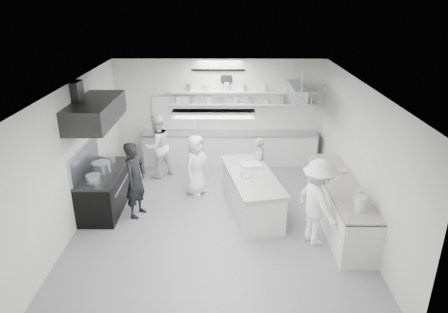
{
  "coord_description": "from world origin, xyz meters",
  "views": [
    {
      "loc": [
        0.21,
        -7.95,
        4.7
      ],
      "look_at": [
        0.15,
        0.6,
        1.25
      ],
      "focal_mm": 32.61,
      "sensor_mm": 36.0,
      "label": 1
    }
  ],
  "objects_px": {
    "stove": "(105,192)",
    "cook_back": "(157,146)",
    "cook_stove": "(136,180)",
    "prep_island": "(251,194)",
    "back_counter": "(230,148)",
    "right_counter": "(340,204)"
  },
  "relations": [
    {
      "from": "stove",
      "to": "cook_back",
      "type": "bearing_deg",
      "value": 63.05
    },
    {
      "from": "stove",
      "to": "cook_stove",
      "type": "xyz_separation_m",
      "value": [
        0.8,
        -0.27,
        0.42
      ]
    },
    {
      "from": "back_counter",
      "to": "cook_stove",
      "type": "bearing_deg",
      "value": -124.38
    },
    {
      "from": "back_counter",
      "to": "cook_back",
      "type": "relative_size",
      "value": 2.86
    },
    {
      "from": "back_counter",
      "to": "cook_back",
      "type": "bearing_deg",
      "value": -154.16
    },
    {
      "from": "right_counter",
      "to": "cook_stove",
      "type": "distance_m",
      "value": 4.48
    },
    {
      "from": "cook_back",
      "to": "cook_stove",
      "type": "bearing_deg",
      "value": 44.09
    },
    {
      "from": "cook_stove",
      "to": "cook_back",
      "type": "xyz_separation_m",
      "value": [
        0.14,
        2.12,
        0.0
      ]
    },
    {
      "from": "back_counter",
      "to": "right_counter",
      "type": "bearing_deg",
      "value": -55.35
    },
    {
      "from": "prep_island",
      "to": "cook_back",
      "type": "xyz_separation_m",
      "value": [
        -2.43,
        1.9,
        0.44
      ]
    },
    {
      "from": "right_counter",
      "to": "prep_island",
      "type": "relative_size",
      "value": 1.4
    },
    {
      "from": "prep_island",
      "to": "cook_stove",
      "type": "relative_size",
      "value": 1.35
    },
    {
      "from": "stove",
      "to": "back_counter",
      "type": "bearing_deg",
      "value": 43.99
    },
    {
      "from": "right_counter",
      "to": "stove",
      "type": "bearing_deg",
      "value": 173.48
    },
    {
      "from": "stove",
      "to": "cook_back",
      "type": "height_order",
      "value": "cook_back"
    },
    {
      "from": "stove",
      "to": "right_counter",
      "type": "xyz_separation_m",
      "value": [
        5.25,
        -0.6,
        0.02
      ]
    },
    {
      "from": "cook_back",
      "to": "prep_island",
      "type": "bearing_deg",
      "value": 99.79
    },
    {
      "from": "prep_island",
      "to": "cook_stove",
      "type": "height_order",
      "value": "cook_stove"
    },
    {
      "from": "stove",
      "to": "cook_stove",
      "type": "distance_m",
      "value": 0.95
    },
    {
      "from": "cook_back",
      "to": "right_counter",
      "type": "bearing_deg",
      "value": 108.2
    },
    {
      "from": "right_counter",
      "to": "cook_back",
      "type": "xyz_separation_m",
      "value": [
        -4.31,
        2.45,
        0.4
      ]
    },
    {
      "from": "cook_stove",
      "to": "cook_back",
      "type": "bearing_deg",
      "value": 14.53
    }
  ]
}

